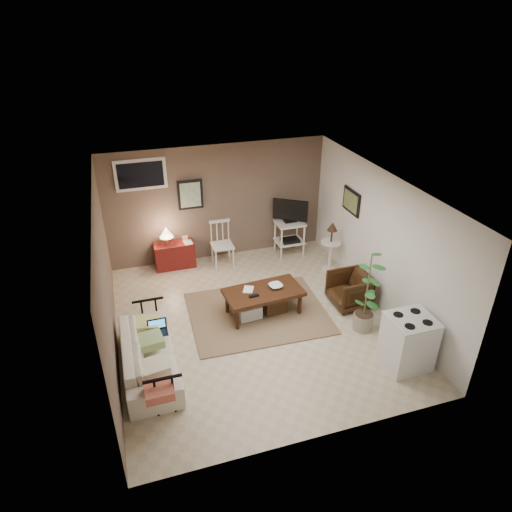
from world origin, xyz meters
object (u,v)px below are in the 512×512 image
object	(u,v)px
red_console	(174,253)
tv_stand	(290,226)
spindle_chair	(222,245)
sofa	(148,350)
armchair	(350,288)
coffee_table	(263,300)
side_table	(331,241)
stove	(408,342)
potted_plant	(367,290)

from	to	relation	value
red_console	tv_stand	world-z (taller)	tv_stand
spindle_chair	sofa	bearing A→B (deg)	-122.82
tv_stand	armchair	world-z (taller)	tv_stand
red_console	armchair	xyz separation A→B (m)	(2.76, -2.29, 0.02)
spindle_chair	tv_stand	xyz separation A→B (m)	(1.48, 0.02, 0.22)
coffee_table	side_table	bearing A→B (deg)	30.44
sofa	side_table	distance (m)	4.20
side_table	red_console	bearing A→B (deg)	160.10
coffee_table	stove	xyz separation A→B (m)	(1.62, -1.85, 0.14)
coffee_table	red_console	bearing A→B (deg)	119.85
sofa	armchair	distance (m)	3.62
tv_stand	red_console	bearing A→B (deg)	176.02
potted_plant	side_table	bearing A→B (deg)	80.95
coffee_table	sofa	world-z (taller)	sofa
coffee_table	red_console	xyz separation A→B (m)	(-1.21, 2.10, 0.04)
coffee_table	stove	bearing A→B (deg)	-48.83
red_console	spindle_chair	distance (m)	0.99
potted_plant	sofa	bearing A→B (deg)	178.87
coffee_table	side_table	world-z (taller)	side_table
coffee_table	spindle_chair	distance (m)	1.93
sofa	spindle_chair	distance (m)	3.26
sofa	stove	size ratio (longest dim) A/B	2.22
coffee_table	sofa	xyz separation A→B (m)	(-2.01, -0.82, 0.09)
coffee_table	side_table	distance (m)	2.07
red_console	potted_plant	bearing A→B (deg)	-48.47
sofa	stove	world-z (taller)	stove
side_table	potted_plant	distance (m)	1.95
tv_stand	potted_plant	size ratio (longest dim) A/B	0.86
stove	spindle_chair	bearing A→B (deg)	116.34
stove	side_table	bearing A→B (deg)	87.30
red_console	side_table	xyz separation A→B (m)	(2.96, -1.07, 0.34)
coffee_table	armchair	xyz separation A→B (m)	(1.56, -0.19, 0.06)
armchair	stove	world-z (taller)	stove
spindle_chair	armchair	xyz separation A→B (m)	(1.80, -2.10, -0.10)
red_console	side_table	bearing A→B (deg)	-19.90
side_table	potted_plant	bearing A→B (deg)	-99.05
spindle_chair	side_table	size ratio (longest dim) A/B	0.87
side_table	stove	world-z (taller)	side_table
red_console	armchair	distance (m)	3.59
coffee_table	tv_stand	xyz separation A→B (m)	(1.23, 1.93, 0.37)
coffee_table	armchair	size ratio (longest dim) A/B	2.04
sofa	stove	bearing A→B (deg)	-105.76
coffee_table	side_table	size ratio (longest dim) A/B	1.29
sofa	armchair	xyz separation A→B (m)	(3.57, 0.64, -0.03)
red_console	spindle_chair	bearing A→B (deg)	-11.12
coffee_table	spindle_chair	xyz separation A→B (m)	(-0.25, 1.91, 0.16)
sofa	side_table	size ratio (longest dim) A/B	1.76
sofa	tv_stand	xyz separation A→B (m)	(3.24, 2.75, 0.29)
potted_plant	coffee_table	bearing A→B (deg)	148.30
potted_plant	spindle_chair	bearing A→B (deg)	121.09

